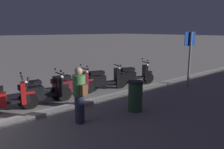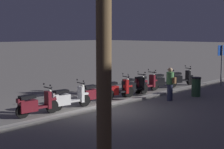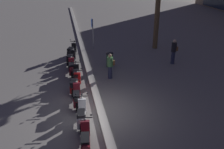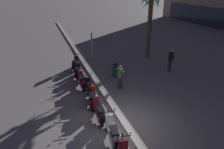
% 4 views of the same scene
% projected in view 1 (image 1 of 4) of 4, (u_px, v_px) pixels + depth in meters
% --- Properties ---
extents(scooter_black_gap_after_mid, '(1.70, 0.84, 1.17)m').
position_uv_depth(scooter_black_gap_after_mid, '(134.00, 75.00, 10.01)').
color(scooter_black_gap_after_mid, black).
rests_on(scooter_black_gap_after_mid, ground).
extents(scooter_black_lead_nearest, '(1.77, 0.76, 1.04)m').
position_uv_depth(scooter_black_lead_nearest, '(104.00, 80.00, 9.08)').
color(scooter_black_lead_nearest, black).
rests_on(scooter_black_lead_nearest, ground).
extents(scooter_maroon_last_in_row, '(1.84, 0.56, 1.17)m').
position_uv_depth(scooter_maroon_last_in_row, '(70.00, 85.00, 8.14)').
color(scooter_maroon_last_in_row, black).
rests_on(scooter_maroon_last_in_row, ground).
extents(scooter_black_mid_rear, '(1.85, 0.56, 1.17)m').
position_uv_depth(scooter_black_mid_rear, '(41.00, 92.00, 7.24)').
color(scooter_black_mid_rear, black).
rests_on(scooter_black_mid_rear, ground).
extents(scooter_red_mid_centre, '(1.71, 0.74, 1.17)m').
position_uv_depth(scooter_red_mid_centre, '(4.00, 98.00, 6.63)').
color(scooter_red_mid_centre, black).
rests_on(scooter_red_mid_centre, ground).
extents(crossing_sign, '(0.59, 0.18, 2.40)m').
position_uv_depth(crossing_sign, '(190.00, 53.00, 9.50)').
color(crossing_sign, '#939399').
rests_on(crossing_sign, ground).
extents(pedestrian_window_shopping, '(0.34, 0.45, 1.54)m').
position_uv_depth(pedestrian_window_shopping, '(79.00, 94.00, 5.81)').
color(pedestrian_window_shopping, '#2D3351').
rests_on(pedestrian_window_shopping, ground).
extents(litter_bin, '(0.48, 0.48, 0.95)m').
position_uv_depth(litter_bin, '(135.00, 96.00, 6.77)').
color(litter_bin, '#2D5638').
rests_on(litter_bin, ground).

